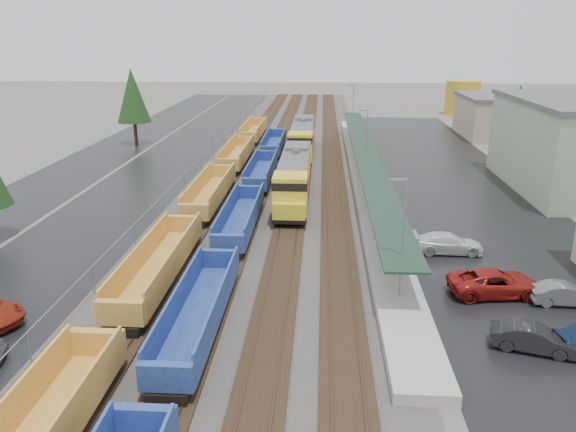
% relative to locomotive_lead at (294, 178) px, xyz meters
% --- Properties ---
extents(ballast_strip, '(20.00, 160.00, 0.08)m').
position_rel_locomotive_lead_xyz_m(ballast_strip, '(-2.00, 18.12, -2.33)').
color(ballast_strip, '#302D2B').
rests_on(ballast_strip, ground).
extents(trackbed, '(14.60, 160.00, 0.22)m').
position_rel_locomotive_lead_xyz_m(trackbed, '(-2.00, 18.12, -2.22)').
color(trackbed, black).
rests_on(trackbed, ground).
extents(west_parking_lot, '(10.00, 160.00, 0.02)m').
position_rel_locomotive_lead_xyz_m(west_parking_lot, '(-17.00, 18.12, -2.36)').
color(west_parking_lot, black).
rests_on(west_parking_lot, ground).
extents(west_road, '(9.00, 160.00, 0.02)m').
position_rel_locomotive_lead_xyz_m(west_road, '(-27.00, 18.12, -2.36)').
color(west_road, black).
rests_on(west_road, ground).
extents(east_commuter_lot, '(16.00, 100.00, 0.02)m').
position_rel_locomotive_lead_xyz_m(east_commuter_lot, '(17.00, 8.12, -2.36)').
color(east_commuter_lot, black).
rests_on(east_commuter_lot, ground).
extents(station_platform, '(3.00, 80.00, 8.00)m').
position_rel_locomotive_lead_xyz_m(station_platform, '(7.50, 8.13, -1.64)').
color(station_platform, '#9E9B93').
rests_on(station_platform, ground).
extents(chainlink_fence, '(0.08, 160.04, 2.02)m').
position_rel_locomotive_lead_xyz_m(chainlink_fence, '(-11.50, 16.56, -0.76)').
color(chainlink_fence, gray).
rests_on(chainlink_fence, ground).
extents(distant_hills, '(301.00, 140.00, 25.20)m').
position_rel_locomotive_lead_xyz_m(distant_hills, '(42.79, 168.80, -2.37)').
color(distant_hills, '#46503E').
rests_on(distant_hills, ground).
extents(tree_west_far, '(4.84, 4.84, 11.00)m').
position_rel_locomotive_lead_xyz_m(tree_west_far, '(-25.00, 28.12, 4.75)').
color(tree_west_far, '#332316').
rests_on(tree_west_far, ground).
extents(tree_east, '(4.40, 4.40, 10.00)m').
position_rel_locomotive_lead_xyz_m(tree_east, '(26.00, 16.12, 4.10)').
color(tree_east, '#332316').
rests_on(tree_east, ground).
extents(locomotive_lead, '(2.98, 19.63, 4.44)m').
position_rel_locomotive_lead_xyz_m(locomotive_lead, '(0.00, 0.00, 0.00)').
color(locomotive_lead, black).
rests_on(locomotive_lead, ground).
extents(locomotive_trail, '(2.98, 19.63, 4.44)m').
position_rel_locomotive_lead_xyz_m(locomotive_trail, '(0.00, 21.00, 0.00)').
color(locomotive_trail, black).
rests_on(locomotive_trail, ground).
extents(well_string_yellow, '(2.67, 103.96, 2.36)m').
position_rel_locomotive_lead_xyz_m(well_string_yellow, '(-8.00, -10.64, -1.19)').
color(well_string_yellow, '#BC8C34').
rests_on(well_string_yellow, ground).
extents(well_string_blue, '(2.53, 96.22, 2.24)m').
position_rel_locomotive_lead_xyz_m(well_string_blue, '(-4.00, -17.45, -1.24)').
color(well_string_blue, navy).
rests_on(well_string_blue, ground).
extents(storage_tank, '(6.72, 6.72, 6.72)m').
position_rel_locomotive_lead_xyz_m(storage_tank, '(30.55, 63.22, 0.99)').
color(storage_tank, gold).
rests_on(storage_tank, ground).
extents(parked_car_east_a, '(2.62, 4.53, 1.41)m').
position_rel_locomotive_lead_xyz_m(parked_car_east_a, '(13.84, -26.68, -1.67)').
color(parked_car_east_a, black).
rests_on(parked_car_east_a, ground).
extents(parked_car_east_b, '(3.34, 6.08, 1.61)m').
position_rel_locomotive_lead_xyz_m(parked_car_east_b, '(13.72, -20.11, -1.57)').
color(parked_car_east_b, maroon).
rests_on(parked_car_east_b, ground).
extents(parked_car_east_c, '(2.16, 5.23, 1.51)m').
position_rel_locomotive_lead_xyz_m(parked_car_east_c, '(12.23, -13.04, -1.62)').
color(parked_car_east_c, silver).
rests_on(parked_car_east_c, ground).
extents(parked_car_east_e, '(1.47, 4.11, 1.35)m').
position_rel_locomotive_lead_xyz_m(parked_car_east_e, '(17.60, -21.17, -1.70)').
color(parked_car_east_e, '#5A5C5F').
rests_on(parked_car_east_e, ground).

